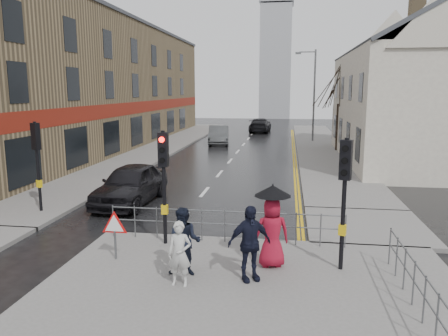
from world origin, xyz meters
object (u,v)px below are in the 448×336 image
(pedestrian_with_umbrella, at_px, (272,224))
(car_mid, at_px, (219,135))
(pedestrian_d, at_px, (249,243))
(car_parked, at_px, (131,184))
(pedestrian_b, at_px, (184,242))
(pedestrian_a, at_px, (180,254))

(pedestrian_with_umbrella, bearing_deg, car_mid, 101.91)
(pedestrian_d, relative_size, car_parked, 0.39)
(pedestrian_b, bearing_deg, car_mid, 94.86)
(pedestrian_a, xyz_separation_m, pedestrian_b, (-0.02, 0.59, 0.08))
(pedestrian_a, height_order, car_mid, pedestrian_a)
(pedestrian_b, relative_size, pedestrian_with_umbrella, 0.79)
(pedestrian_a, relative_size, pedestrian_b, 0.91)
(pedestrian_b, bearing_deg, pedestrian_d, -4.70)
(pedestrian_b, bearing_deg, pedestrian_with_umbrella, 19.78)
(pedestrian_b, bearing_deg, car_parked, 117.24)
(pedestrian_a, bearing_deg, pedestrian_with_umbrella, 35.65)
(car_mid, bearing_deg, car_parked, -98.87)
(car_parked, bearing_deg, pedestrian_with_umbrella, -42.02)
(pedestrian_a, relative_size, pedestrian_d, 0.84)
(pedestrian_d, height_order, car_parked, pedestrian_d)
(pedestrian_b, height_order, car_mid, pedestrian_b)
(pedestrian_a, distance_m, pedestrian_with_umbrella, 2.58)
(pedestrian_with_umbrella, xyz_separation_m, car_mid, (-5.61, 26.62, -0.50))
(pedestrian_b, relative_size, car_mid, 0.36)
(car_parked, bearing_deg, pedestrian_b, -57.25)
(pedestrian_a, height_order, pedestrian_d, pedestrian_d)
(pedestrian_with_umbrella, relative_size, car_mid, 0.45)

